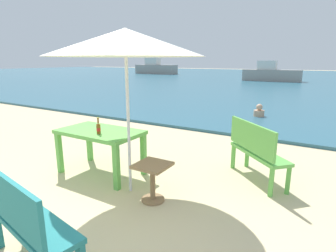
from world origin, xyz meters
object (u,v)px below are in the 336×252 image
Objects in this scene: patio_umbrella at (126,43)px; boat_cargo_ship at (156,68)px; side_table_wood at (153,177)px; bench_teal_center at (24,217)px; picnic_table_green at (100,137)px; swimmer_person at (259,111)px; boat_sailboat at (271,74)px; beer_bottle_amber at (98,128)px; bench_green_left at (255,148)px.

patio_umbrella reaches higher than boat_cargo_ship.
side_table_wood is 0.43× the size of bench_teal_center.
side_table_wood is at bearing -9.19° from patio_umbrella.
patio_umbrella is at bearing -17.83° from picnic_table_green.
side_table_wood is 6.34m from swimmer_person.
boat_sailboat reaches higher than swimmer_person.
boat_sailboat is 0.83× the size of boat_cargo_ship.
beer_bottle_amber reaches higher than side_table_wood.
beer_bottle_amber is 6.30m from swimmer_person.
boat_cargo_ship is (-20.11, 27.58, 0.31)m from bench_green_left.
beer_bottle_amber reaches higher than picnic_table_green.
patio_umbrella is 1.82m from side_table_wood.
bench_teal_center is at bearing -113.00° from bench_green_left.
picnic_table_green is at bearing 117.18° from bench_teal_center.
bench_teal_center is at bearing -83.92° from patio_umbrella.
beer_bottle_amber reaches higher than swimmer_person.
patio_umbrella reaches higher than side_table_wood.
patio_umbrella reaches higher than bench_teal_center.
boat_cargo_ship reaches higher than picnic_table_green.
side_table_wood is 34.70m from boat_cargo_ship.
bench_teal_center is (0.87, -1.82, -0.31)m from beer_bottle_amber.
swimmer_person is (0.24, 7.99, -0.30)m from bench_teal_center.
swimmer_person is at bearing 90.27° from side_table_wood.
bench_teal_center is 8.00m from swimmer_person.
bench_teal_center reaches higher than side_table_wood.
picnic_table_green is at bearing -58.12° from boat_cargo_ship.
beer_bottle_amber is 1.44m from patio_umbrella.
picnic_table_green is 3.41× the size of swimmer_person.
patio_umbrella is 4.26× the size of side_table_wood.
boat_cargo_ship is at bearing 126.11° from bench_green_left.
boat_cargo_ship is at bearing 123.38° from side_table_wood.
boat_sailboat is (-1.59, 22.77, 0.07)m from picnic_table_green.
bench_teal_center and bench_green_left have the same top height.
boat_sailboat is (-2.84, 16.77, 0.48)m from swimmer_person.
patio_umbrella is 0.39× the size of boat_cargo_ship.
beer_bottle_amber is at bearing -58.06° from boat_cargo_ship.
boat_sailboat is at bearing 99.62° from swimmer_person.
swimmer_person is 0.07× the size of boat_cargo_ship.
bench_teal_center is at bearing -91.69° from swimmer_person.
beer_bottle_amber is at bearing -150.56° from bench_green_left.
patio_umbrella is 34.41m from boat_cargo_ship.
patio_umbrella reaches higher than beer_bottle_amber.
boat_cargo_ship reaches higher than beer_bottle_amber.
bench_green_left is 5.07m from swimmer_person.
side_table_wood is (1.29, -0.34, -0.30)m from picnic_table_green.
swimmer_person is (0.42, 6.27, -1.88)m from patio_umbrella.
bench_green_left is (1.47, 1.32, -1.58)m from patio_umbrella.
patio_umbrella is at bearing -93.82° from swimmer_person.
swimmer_person is (1.26, 6.00, -0.41)m from picnic_table_green.
side_table_wood is 1.74m from bench_green_left.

